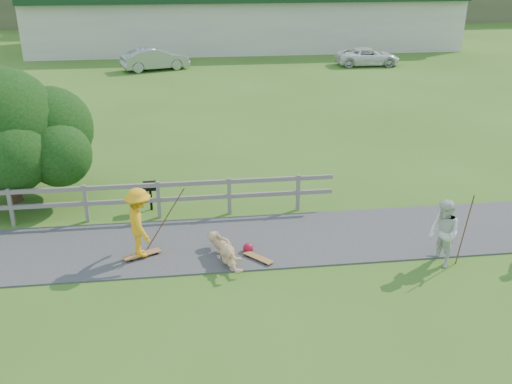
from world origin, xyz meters
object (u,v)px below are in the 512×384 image
Objects in this scene: tree at (6,146)px; car_white at (368,57)px; bbq at (151,196)px; skater_rider at (140,226)px; skater_fallen at (225,250)px; spectator_a at (444,233)px; car_silver at (155,59)px.

car_white is at bearing 49.24° from tree.
tree is 6.03× the size of bbq.
car_white is (13.52, 24.42, -0.29)m from skater_rider.
skater_rider reaches higher than skater_fallen.
skater_rider is 2.04× the size of bbq.
car_white reaches higher than bbq.
spectator_a reaches higher than skater_fallen.
tree is (-17.53, -20.34, 1.17)m from car_white.
car_white is at bearing 55.65° from bbq.
car_silver is at bearing 80.17° from tree.
car_silver is 13.97m from car_white.
skater_fallen is 3.82m from bbq.
spectator_a reaches higher than car_silver.
skater_rider reaches higher than bbq.
skater_rider reaches higher than car_silver.
bbq is (-13.40, -21.55, -0.16)m from car_white.
skater_rider is at bearing 152.76° from skater_fallen.
skater_fallen is 1.04× the size of spectator_a.
car_white reaches higher than skater_fallen.
skater_fallen is at bearing -113.97° from spectator_a.
car_white is (13.97, -0.26, -0.12)m from car_silver.
skater_fallen is at bearing -62.37° from bbq.
spectator_a is 27.02m from car_silver.
tree is at bearing 25.95° from skater_rider.
tree is (-6.05, 4.51, 1.44)m from skater_fallen.
skater_fallen is 2.02× the size of bbq.
bbq is (-1.91, 3.30, 0.11)m from skater_fallen.
bbq is at bearing -135.22° from spectator_a.
bbq is (0.12, 2.88, -0.45)m from skater_rider.
car_silver is at bearing -178.61° from spectator_a.
skater_rider is at bearing 163.54° from car_silver.
skater_fallen is 5.23m from spectator_a.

